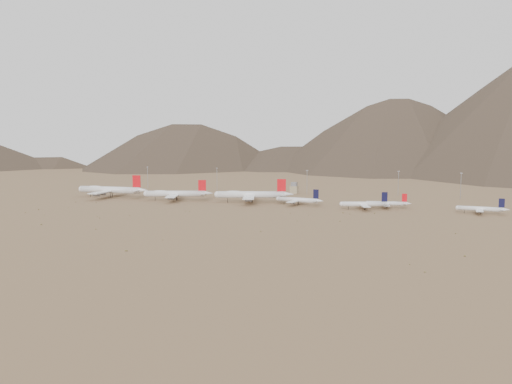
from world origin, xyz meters
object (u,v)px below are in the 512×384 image
(control_tower, at_px, (294,189))
(narrowbody_a, at_px, (299,200))
(widebody_east, at_px, (251,195))
(narrowbody_b, at_px, (365,204))
(widebody_west, at_px, (110,190))
(widebody_centre, at_px, (176,194))

(control_tower, bearing_deg, narrowbody_a, -72.37)
(widebody_east, xyz_separation_m, control_tower, (16.80, 89.02, -2.23))
(narrowbody_a, height_order, narrowbody_b, narrowbody_a)
(widebody_west, height_order, narrowbody_a, widebody_west)
(widebody_west, bearing_deg, narrowbody_b, -4.97)
(narrowbody_b, bearing_deg, widebody_east, 154.72)
(narrowbody_b, xyz_separation_m, control_tower, (-88.36, 99.84, 0.55))
(widebody_west, distance_m, widebody_east, 146.98)
(narrowbody_a, xyz_separation_m, control_tower, (-29.27, 92.13, 0.47))
(widebody_centre, bearing_deg, narrowbody_a, -16.13)
(narrowbody_b, bearing_deg, narrowbody_a, 153.16)
(widebody_centre, xyz_separation_m, control_tower, (89.47, 99.33, -1.50))
(widebody_centre, distance_m, narrowbody_a, 118.98)
(widebody_west, height_order, widebody_east, widebody_west)
(widebody_centre, relative_size, narrowbody_b, 1.49)
(widebody_east, bearing_deg, narrowbody_a, -21.74)
(widebody_east, xyz_separation_m, narrowbody_a, (46.07, -3.10, -2.71))
(widebody_west, bearing_deg, widebody_east, -0.90)
(narrowbody_a, bearing_deg, widebody_east, -175.44)
(widebody_centre, bearing_deg, control_tower, 28.38)
(widebody_centre, xyz_separation_m, narrowbody_b, (177.83, -0.51, -2.05))
(widebody_west, xyz_separation_m, narrowbody_b, (251.80, -0.91, -3.14))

